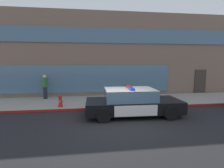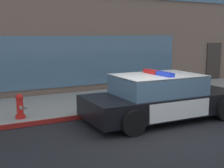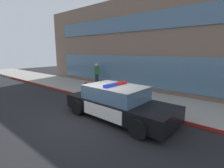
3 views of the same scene
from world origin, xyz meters
name	(u,v)px [view 3 (image 3 of 3)]	position (x,y,z in m)	size (l,w,h in m)	color
ground	(91,117)	(0.00, 0.00, 0.00)	(48.00, 48.00, 0.00)	black
sidewalk	(136,98)	(0.00, 3.65, 0.07)	(48.00, 3.55, 0.15)	gray
curb_red_paint	(117,105)	(0.00, 1.86, 0.08)	(28.80, 0.04, 0.14)	maroon
storefront_building	(187,46)	(0.73, 10.25, 3.27)	(24.09, 9.65, 6.54)	#7A6051
police_cruiser	(118,102)	(0.91, 0.74, 0.68)	(4.88, 2.23, 1.49)	black
fire_hydrant	(86,88)	(-2.95, 2.30, 0.50)	(0.34, 0.39, 0.73)	red
pedestrian_on_sidewalk	(97,74)	(-4.38, 4.72, 1.01)	(0.36, 0.45, 1.71)	#23232D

